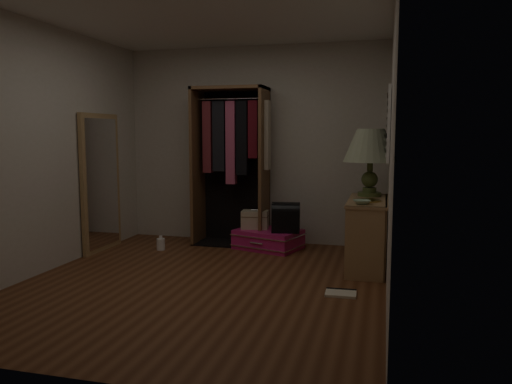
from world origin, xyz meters
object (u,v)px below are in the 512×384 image
(open_wardrobe, at_px, (234,152))
(pink_suitcase, at_px, (268,239))
(black_bag, at_px, (286,217))
(white_jug, at_px, (161,244))
(floor_mirror, at_px, (101,183))
(table_lamp, at_px, (370,147))
(train_case, at_px, (255,219))
(console_bookshelf, at_px, (367,232))

(open_wardrobe, bearing_deg, pink_suitcase, -18.73)
(black_bag, xyz_separation_m, white_jug, (-1.53, -0.34, -0.36))
(open_wardrobe, distance_m, black_bag, 1.11)
(floor_mirror, xyz_separation_m, table_lamp, (3.24, 0.31, 0.46))
(table_lamp, xyz_separation_m, white_jug, (-2.54, -0.13, -1.23))
(black_bag, distance_m, table_lamp, 1.35)
(open_wardrobe, relative_size, train_case, 5.57)
(open_wardrobe, bearing_deg, table_lamp, -14.78)
(pink_suitcase, bearing_deg, open_wardrobe, 178.63)
(console_bookshelf, relative_size, open_wardrobe, 0.55)
(black_bag, bearing_deg, floor_mirror, -175.72)
(black_bag, distance_m, white_jug, 1.61)
(train_case, distance_m, white_jug, 1.23)
(floor_mirror, bearing_deg, pink_suitcase, 16.73)
(pink_suitcase, height_order, table_lamp, table_lamp)
(pink_suitcase, bearing_deg, console_bookshelf, -6.89)
(pink_suitcase, distance_m, table_lamp, 1.74)
(console_bookshelf, bearing_deg, black_bag, 154.46)
(black_bag, bearing_deg, train_case, 154.52)
(black_bag, height_order, table_lamp, table_lamp)
(open_wardrobe, height_order, train_case, open_wardrobe)
(floor_mirror, bearing_deg, train_case, 19.70)
(open_wardrobe, bearing_deg, floor_mirror, -152.69)
(train_case, distance_m, black_bag, 0.45)
(white_jug, bearing_deg, floor_mirror, -165.97)
(open_wardrobe, bearing_deg, console_bookshelf, -22.70)
(pink_suitcase, xyz_separation_m, train_case, (-0.19, 0.05, 0.24))
(pink_suitcase, relative_size, white_jug, 5.12)
(floor_mirror, height_order, black_bag, floor_mirror)
(train_case, bearing_deg, table_lamp, -20.34)
(open_wardrobe, relative_size, white_jug, 11.31)
(console_bookshelf, bearing_deg, open_wardrobe, 157.30)
(pink_suitcase, bearing_deg, white_jug, -144.47)
(floor_mirror, height_order, table_lamp, floor_mirror)
(pink_suitcase, xyz_separation_m, black_bag, (0.24, -0.08, 0.31))
(black_bag, xyz_separation_m, table_lamp, (1.00, -0.21, 0.87))
(train_case, height_order, black_bag, black_bag)
(open_wardrobe, xyz_separation_m, train_case, (0.32, -0.12, -0.85))
(console_bookshelf, distance_m, pink_suitcase, 1.39)
(console_bookshelf, height_order, pink_suitcase, console_bookshelf)
(table_lamp, bearing_deg, console_bookshelf, -91.24)
(console_bookshelf, height_order, white_jug, console_bookshelf)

